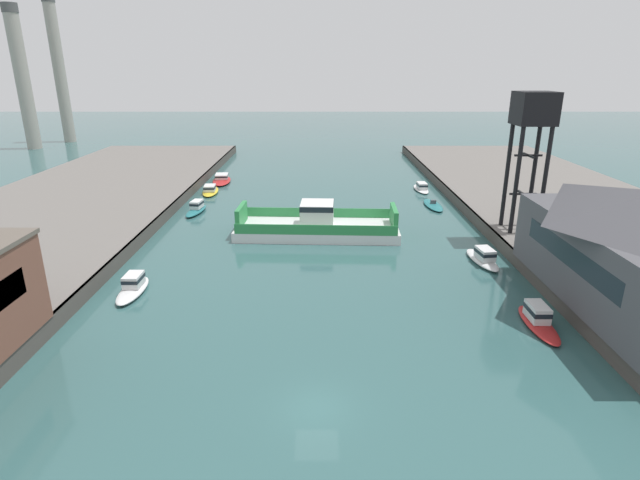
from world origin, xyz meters
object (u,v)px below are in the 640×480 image
object	(u,v)px
chain_ferry	(319,225)
moored_boat_near_left	(540,319)
moored_boat_mid_right	(423,187)
moored_boat_upstream_a	(198,208)
moored_boat_far_right	(485,258)
crane_tower	(535,120)
moored_boat_mid_left	(135,286)
moored_boat_far_left	(212,190)
smokestack_distant_b	(61,66)
moored_boat_upstream_b	(224,179)
smokestack_distant_a	(24,74)
moored_boat_near_right	(435,205)

from	to	relation	value
chain_ferry	moored_boat_near_left	size ratio (longest dim) A/B	3.01
moored_boat_mid_right	moored_boat_upstream_a	bearing A→B (deg)	-158.49
moored_boat_far_right	crane_tower	distance (m)	15.15
chain_ferry	moored_boat_mid_left	xyz separation A→B (m)	(-15.40, -15.56, -0.56)
moored_boat_mid_left	moored_boat_far_left	world-z (taller)	moored_boat_mid_left
moored_boat_mid_right	moored_boat_upstream_a	size ratio (longest dim) A/B	1.04
moored_boat_far_right	moored_boat_upstream_a	size ratio (longest dim) A/B	1.03
moored_boat_far_left	moored_boat_far_right	bearing A→B (deg)	-41.58
moored_boat_far_left	smokestack_distant_b	size ratio (longest dim) A/B	0.20
moored_boat_upstream_b	smokestack_distant_b	xyz separation A→B (m)	(-47.75, 47.95, 17.89)
moored_boat_upstream_b	moored_boat_far_right	bearing A→B (deg)	-48.77
moored_boat_far_right	smokestack_distant_a	world-z (taller)	smokestack_distant_a
moored_boat_near_left	moored_boat_near_right	bearing A→B (deg)	90.89
chain_ferry	moored_boat_mid_right	size ratio (longest dim) A/B	2.90
moored_boat_near_right	smokestack_distant_b	world-z (taller)	smokestack_distant_b
moored_boat_near_right	moored_boat_upstream_b	distance (m)	35.46
moored_boat_near_right	crane_tower	size ratio (longest dim) A/B	0.47
moored_boat_mid_left	smokestack_distant_b	bearing A→B (deg)	117.89
moored_boat_near_right	moored_boat_mid_right	xyz separation A→B (m)	(0.22, 9.57, 0.26)
crane_tower	moored_boat_mid_right	bearing A→B (deg)	103.93
chain_ferry	moored_boat_upstream_b	bearing A→B (deg)	119.87
moored_boat_upstream_b	smokestack_distant_b	distance (m)	70.00
moored_boat_mid_right	moored_boat_far_left	size ratio (longest dim) A/B	0.91
moored_boat_upstream_a	crane_tower	xyz separation A→B (m)	(37.78, -11.35, 12.35)
moored_boat_far_right	moored_boat_upstream_a	world-z (taller)	moored_boat_far_right
moored_boat_mid_left	moored_boat_near_left	bearing A→B (deg)	-10.23
smokestack_distant_a	moored_boat_upstream_b	bearing A→B (deg)	-35.76
moored_boat_upstream_b	moored_boat_mid_left	bearing A→B (deg)	-89.19
moored_boat_mid_left	moored_boat_far_right	size ratio (longest dim) A/B	0.92
moored_boat_near_right	moored_boat_mid_right	size ratio (longest dim) A/B	1.07
moored_boat_near_right	smokestack_distant_b	size ratio (longest dim) A/B	0.20
crane_tower	smokestack_distant_b	distance (m)	116.00
moored_boat_far_left	moored_boat_upstream_a	size ratio (longest dim) A/B	1.14
moored_boat_far_right	moored_boat_upstream_a	xyz separation A→B (m)	(-31.99, 17.99, -0.03)
moored_boat_upstream_b	smokestack_distant_b	bearing A→B (deg)	134.88
moored_boat_mid_left	crane_tower	size ratio (longest dim) A/B	0.40
moored_boat_far_right	crane_tower	size ratio (longest dim) A/B	0.44
chain_ferry	moored_boat_far_left	size ratio (longest dim) A/B	2.65
moored_boat_near_right	moored_boat_upstream_a	xyz separation A→B (m)	(-31.63, -2.98, 0.35)
moored_boat_far_left	moored_boat_far_right	size ratio (longest dim) A/B	1.11
chain_ferry	moored_boat_mid_left	bearing A→B (deg)	-134.71
moored_boat_far_right	crane_tower	world-z (taller)	crane_tower
moored_boat_mid_right	smokestack_distant_b	xyz separation A→B (m)	(-79.76, 54.10, 17.87)
moored_boat_upstream_a	smokestack_distant_b	size ratio (longest dim) A/B	0.18
crane_tower	chain_ferry	bearing A→B (deg)	174.37
moored_boat_mid_right	moored_boat_far_right	size ratio (longest dim) A/B	1.01
moored_boat_near_right	smokestack_distant_b	xyz separation A→B (m)	(-79.54, 63.67, 18.13)
chain_ferry	moored_boat_near_left	xyz separation A→B (m)	(16.29, -21.28, -0.53)
crane_tower	moored_boat_mid_left	bearing A→B (deg)	-160.25
crane_tower	moored_boat_near_right	bearing A→B (deg)	113.23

